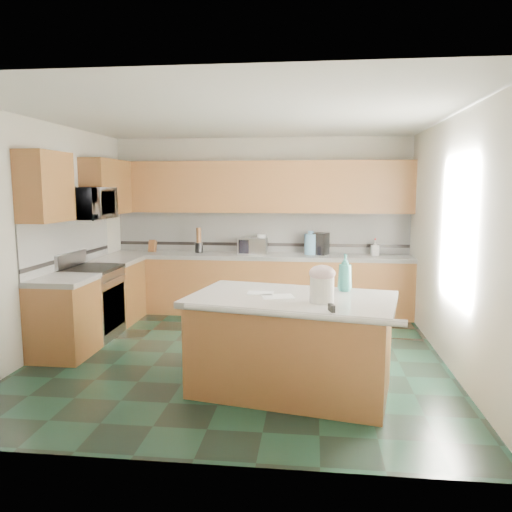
# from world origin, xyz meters

# --- Properties ---
(floor) EXTENTS (4.60, 4.60, 0.00)m
(floor) POSITION_xyz_m (0.00, 0.00, 0.00)
(floor) COLOR black
(floor) RESTS_ON ground
(ceiling) EXTENTS (4.60, 4.60, 0.00)m
(ceiling) POSITION_xyz_m (0.00, 0.00, 2.70)
(ceiling) COLOR white
(ceiling) RESTS_ON ground
(wall_back) EXTENTS (4.60, 0.04, 2.70)m
(wall_back) POSITION_xyz_m (0.00, 2.32, 1.35)
(wall_back) COLOR beige
(wall_back) RESTS_ON ground
(wall_front) EXTENTS (4.60, 0.04, 2.70)m
(wall_front) POSITION_xyz_m (0.00, -2.32, 1.35)
(wall_front) COLOR beige
(wall_front) RESTS_ON ground
(wall_left) EXTENTS (0.04, 4.60, 2.70)m
(wall_left) POSITION_xyz_m (-2.32, 0.00, 1.35)
(wall_left) COLOR beige
(wall_left) RESTS_ON ground
(wall_right) EXTENTS (0.04, 4.60, 2.70)m
(wall_right) POSITION_xyz_m (2.32, 0.00, 1.35)
(wall_right) COLOR beige
(wall_right) RESTS_ON ground
(back_base_cab) EXTENTS (4.60, 0.60, 0.86)m
(back_base_cab) POSITION_xyz_m (0.00, 2.00, 0.43)
(back_base_cab) COLOR #503216
(back_base_cab) RESTS_ON ground
(back_countertop) EXTENTS (4.60, 0.64, 0.06)m
(back_countertop) POSITION_xyz_m (0.00, 2.00, 0.89)
(back_countertop) COLOR white
(back_countertop) RESTS_ON back_base_cab
(back_upper_cab) EXTENTS (4.60, 0.33, 0.78)m
(back_upper_cab) POSITION_xyz_m (0.00, 2.13, 1.94)
(back_upper_cab) COLOR #503216
(back_upper_cab) RESTS_ON wall_back
(back_backsplash) EXTENTS (4.60, 0.02, 0.63)m
(back_backsplash) POSITION_xyz_m (0.00, 2.29, 1.24)
(back_backsplash) COLOR silver
(back_backsplash) RESTS_ON back_countertop
(back_accent_band) EXTENTS (4.60, 0.01, 0.05)m
(back_accent_band) POSITION_xyz_m (0.00, 2.28, 1.04)
(back_accent_band) COLOR black
(back_accent_band) RESTS_ON back_countertop
(left_base_cab_rear) EXTENTS (0.60, 0.82, 0.86)m
(left_base_cab_rear) POSITION_xyz_m (-2.00, 1.29, 0.43)
(left_base_cab_rear) COLOR #503216
(left_base_cab_rear) RESTS_ON ground
(left_counter_rear) EXTENTS (0.64, 0.82, 0.06)m
(left_counter_rear) POSITION_xyz_m (-2.00, 1.29, 0.89)
(left_counter_rear) COLOR white
(left_counter_rear) RESTS_ON left_base_cab_rear
(left_base_cab_front) EXTENTS (0.60, 0.72, 0.86)m
(left_base_cab_front) POSITION_xyz_m (-2.00, -0.24, 0.43)
(left_base_cab_front) COLOR #503216
(left_base_cab_front) RESTS_ON ground
(left_counter_front) EXTENTS (0.64, 0.72, 0.06)m
(left_counter_front) POSITION_xyz_m (-2.00, -0.24, 0.89)
(left_counter_front) COLOR white
(left_counter_front) RESTS_ON left_base_cab_front
(left_backsplash) EXTENTS (0.02, 2.30, 0.63)m
(left_backsplash) POSITION_xyz_m (-2.29, 0.55, 1.24)
(left_backsplash) COLOR silver
(left_backsplash) RESTS_ON wall_left
(left_accent_band) EXTENTS (0.01, 2.30, 0.05)m
(left_accent_band) POSITION_xyz_m (-2.28, 0.55, 1.04)
(left_accent_band) COLOR black
(left_accent_band) RESTS_ON wall_left
(left_upper_cab_rear) EXTENTS (0.33, 1.09, 0.78)m
(left_upper_cab_rear) POSITION_xyz_m (-2.13, 1.42, 1.94)
(left_upper_cab_rear) COLOR #503216
(left_upper_cab_rear) RESTS_ON wall_left
(left_upper_cab_front) EXTENTS (0.33, 0.72, 0.78)m
(left_upper_cab_front) POSITION_xyz_m (-2.13, -0.24, 1.94)
(left_upper_cab_front) COLOR #503216
(left_upper_cab_front) RESTS_ON wall_left
(range_body) EXTENTS (0.60, 0.76, 0.88)m
(range_body) POSITION_xyz_m (-2.00, 0.50, 0.44)
(range_body) COLOR #B7B7BC
(range_body) RESTS_ON ground
(range_oven_door) EXTENTS (0.02, 0.68, 0.55)m
(range_oven_door) POSITION_xyz_m (-1.71, 0.50, 0.40)
(range_oven_door) COLOR black
(range_oven_door) RESTS_ON range_body
(range_cooktop) EXTENTS (0.62, 0.78, 0.04)m
(range_cooktop) POSITION_xyz_m (-2.00, 0.50, 0.90)
(range_cooktop) COLOR black
(range_cooktop) RESTS_ON range_body
(range_handle) EXTENTS (0.02, 0.66, 0.02)m
(range_handle) POSITION_xyz_m (-1.68, 0.50, 0.78)
(range_handle) COLOR #B7B7BC
(range_handle) RESTS_ON range_body
(range_backguard) EXTENTS (0.06, 0.76, 0.18)m
(range_backguard) POSITION_xyz_m (-2.26, 0.50, 1.02)
(range_backguard) COLOR #B7B7BC
(range_backguard) RESTS_ON range_body
(microwave) EXTENTS (0.50, 0.73, 0.41)m
(microwave) POSITION_xyz_m (-2.00, 0.50, 1.73)
(microwave) COLOR #B7B7BC
(microwave) RESTS_ON wall_left
(island_base) EXTENTS (1.95, 1.35, 0.86)m
(island_base) POSITION_xyz_m (0.63, -0.92, 0.43)
(island_base) COLOR #503216
(island_base) RESTS_ON ground
(island_top) EXTENTS (2.07, 1.47, 0.06)m
(island_top) POSITION_xyz_m (0.63, -0.92, 0.89)
(island_top) COLOR white
(island_top) RESTS_ON island_base
(island_bullnose) EXTENTS (1.86, 0.43, 0.06)m
(island_bullnose) POSITION_xyz_m (0.63, -1.48, 0.89)
(island_bullnose) COLOR white
(island_bullnose) RESTS_ON island_base
(treat_jar) EXTENTS (0.28, 0.28, 0.22)m
(treat_jar) POSITION_xyz_m (0.91, -1.13, 1.03)
(treat_jar) COLOR white
(treat_jar) RESTS_ON island_top
(treat_jar_lid) EXTENTS (0.23, 0.23, 0.15)m
(treat_jar_lid) POSITION_xyz_m (0.91, -1.13, 1.18)
(treat_jar_lid) COLOR beige
(treat_jar_lid) RESTS_ON treat_jar
(treat_jar_knob) EXTENTS (0.08, 0.03, 0.03)m
(treat_jar_knob) POSITION_xyz_m (0.91, -1.13, 1.23)
(treat_jar_knob) COLOR tan
(treat_jar_knob) RESTS_ON treat_jar_lid
(treat_jar_knob_end_l) EXTENTS (0.04, 0.04, 0.04)m
(treat_jar_knob_end_l) POSITION_xyz_m (0.87, -1.13, 1.23)
(treat_jar_knob_end_l) COLOR tan
(treat_jar_knob_end_l) RESTS_ON treat_jar_lid
(treat_jar_knob_end_r) EXTENTS (0.04, 0.04, 0.04)m
(treat_jar_knob_end_r) POSITION_xyz_m (0.95, -1.13, 1.23)
(treat_jar_knob_end_r) COLOR tan
(treat_jar_knob_end_r) RESTS_ON treat_jar_lid
(soap_bottle_island) EXTENTS (0.14, 0.15, 0.37)m
(soap_bottle_island) POSITION_xyz_m (1.14, -0.61, 1.10)
(soap_bottle_island) COLOR teal
(soap_bottle_island) RESTS_ON island_top
(paper_sheet_a) EXTENTS (0.34, 0.29, 0.00)m
(paper_sheet_a) POSITION_xyz_m (0.50, -0.96, 0.92)
(paper_sheet_a) COLOR white
(paper_sheet_a) RESTS_ON island_top
(paper_sheet_b) EXTENTS (0.25, 0.19, 0.00)m
(paper_sheet_b) POSITION_xyz_m (0.33, -0.82, 0.92)
(paper_sheet_b) COLOR white
(paper_sheet_b) RESTS_ON island_top
(clamp_body) EXTENTS (0.06, 0.11, 0.10)m
(clamp_body) POSITION_xyz_m (0.98, -1.46, 0.93)
(clamp_body) COLOR black
(clamp_body) RESTS_ON island_top
(clamp_handle) EXTENTS (0.02, 0.08, 0.02)m
(clamp_handle) POSITION_xyz_m (0.98, -1.53, 0.91)
(clamp_handle) COLOR black
(clamp_handle) RESTS_ON island_top
(knife_block) EXTENTS (0.11, 0.15, 0.21)m
(knife_block) POSITION_xyz_m (-1.69, 2.05, 1.02)
(knife_block) COLOR #472814
(knife_block) RESTS_ON back_countertop
(utensil_crock) EXTENTS (0.13, 0.13, 0.16)m
(utensil_crock) POSITION_xyz_m (-0.95, 2.08, 1.00)
(utensil_crock) COLOR black
(utensil_crock) RESTS_ON back_countertop
(utensil_bundle) EXTENTS (0.07, 0.07, 0.23)m
(utensil_bundle) POSITION_xyz_m (-0.95, 2.08, 1.20)
(utensil_bundle) COLOR #472814
(utensil_bundle) RESTS_ON utensil_crock
(toaster_oven) EXTENTS (0.44, 0.30, 0.25)m
(toaster_oven) POSITION_xyz_m (-0.10, 2.05, 1.04)
(toaster_oven) COLOR #B7B7BC
(toaster_oven) RESTS_ON back_countertop
(toaster_oven_door) EXTENTS (0.39, 0.01, 0.21)m
(toaster_oven_door) POSITION_xyz_m (-0.10, 1.91, 1.04)
(toaster_oven_door) COLOR black
(toaster_oven_door) RESTS_ON toaster_oven
(paper_towel) EXTENTS (0.13, 0.13, 0.30)m
(paper_towel) POSITION_xyz_m (0.03, 2.10, 1.07)
(paper_towel) COLOR white
(paper_towel) RESTS_ON back_countertop
(paper_towel_base) EXTENTS (0.20, 0.20, 0.01)m
(paper_towel_base) POSITION_xyz_m (0.03, 2.10, 0.93)
(paper_towel_base) COLOR #B7B7BC
(paper_towel_base) RESTS_ON back_countertop
(water_jug) EXTENTS (0.19, 0.19, 0.31)m
(water_jug) POSITION_xyz_m (0.79, 2.06, 1.08)
(water_jug) COLOR #5D96BE
(water_jug) RESTS_ON back_countertop
(water_jug_neck) EXTENTS (0.09, 0.09, 0.04)m
(water_jug_neck) POSITION_xyz_m (0.79, 2.06, 1.26)
(water_jug_neck) COLOR #5D96BE
(water_jug_neck) RESTS_ON water_jug
(coffee_maker) EXTENTS (0.26, 0.27, 0.33)m
(coffee_maker) POSITION_xyz_m (0.95, 2.08, 1.08)
(coffee_maker) COLOR black
(coffee_maker) RESTS_ON back_countertop
(coffee_carafe) EXTENTS (0.14, 0.14, 0.14)m
(coffee_carafe) POSITION_xyz_m (0.95, 2.03, 0.99)
(coffee_carafe) COLOR black
(coffee_carafe) RESTS_ON back_countertop
(soap_bottle_back) EXTENTS (0.12, 0.12, 0.23)m
(soap_bottle_back) POSITION_xyz_m (1.75, 2.05, 1.04)
(soap_bottle_back) COLOR white
(soap_bottle_back) RESTS_ON back_countertop
(soap_back_cap) EXTENTS (0.02, 0.02, 0.03)m
(soap_back_cap) POSITION_xyz_m (1.75, 2.05, 1.17)
(soap_back_cap) COLOR red
(soap_back_cap) RESTS_ON soap_bottle_back
(window_light_proxy) EXTENTS (0.02, 1.40, 1.10)m
(window_light_proxy) POSITION_xyz_m (2.29, -0.20, 1.50)
(window_light_proxy) COLOR white
(window_light_proxy) RESTS_ON wall_right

